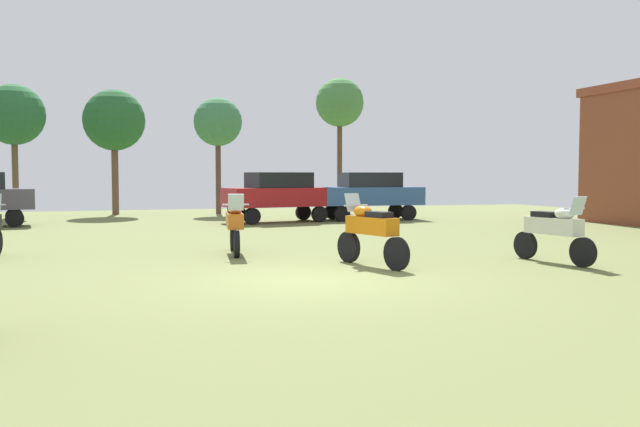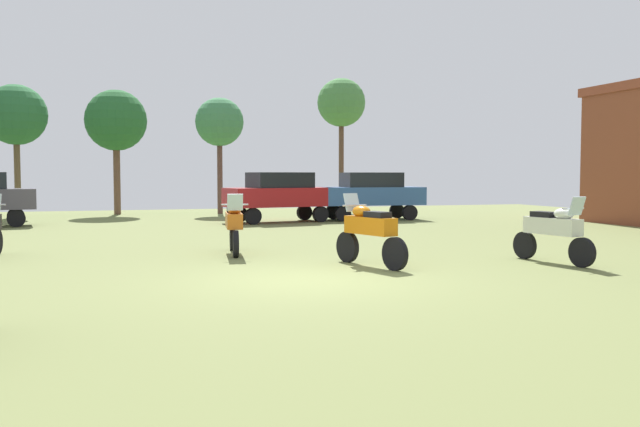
% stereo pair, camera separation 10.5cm
% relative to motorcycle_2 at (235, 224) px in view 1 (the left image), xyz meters
% --- Properties ---
extents(ground_plane, '(44.00, 52.00, 0.02)m').
position_rel_motorcycle_2_xyz_m(ground_plane, '(0.55, -4.39, -0.73)').
color(ground_plane, olive).
extents(motorcycle_2, '(0.63, 2.12, 1.46)m').
position_rel_motorcycle_2_xyz_m(motorcycle_2, '(0.00, 0.00, 0.00)').
color(motorcycle_2, black).
rests_on(motorcycle_2, ground).
extents(motorcycle_6, '(0.84, 2.16, 1.50)m').
position_rel_motorcycle_2_xyz_m(motorcycle_6, '(2.29, -2.99, 0.02)').
color(motorcycle_6, black).
rests_on(motorcycle_6, ground).
extents(motorcycle_7, '(0.70, 2.20, 1.45)m').
position_rel_motorcycle_2_xyz_m(motorcycle_7, '(6.24, -3.73, -0.00)').
color(motorcycle_7, black).
rests_on(motorcycle_7, ground).
extents(car_1, '(4.37, 1.97, 2.00)m').
position_rel_motorcycle_2_xyz_m(car_1, '(7.72, 10.39, 0.45)').
color(car_1, black).
rests_on(car_1, ground).
extents(car_2, '(4.56, 2.55, 2.00)m').
position_rel_motorcycle_2_xyz_m(car_2, '(3.68, 10.15, 0.45)').
color(car_2, black).
rests_on(car_2, ground).
extents(tree_2, '(2.91, 2.91, 5.97)m').
position_rel_motorcycle_2_xyz_m(tree_2, '(-2.49, 17.67, 3.76)').
color(tree_2, brown).
rests_on(tree_2, ground).
extents(tree_3, '(2.46, 2.46, 6.83)m').
position_rel_motorcycle_2_xyz_m(tree_3, '(8.54, 16.56, 4.82)').
color(tree_3, brown).
rests_on(tree_3, ground).
extents(tree_4, '(2.36, 2.36, 5.67)m').
position_rel_motorcycle_2_xyz_m(tree_4, '(2.34, 16.85, 3.72)').
color(tree_4, brown).
rests_on(tree_4, ground).
extents(tree_7, '(2.75, 2.75, 6.01)m').
position_rel_motorcycle_2_xyz_m(tree_7, '(-6.84, 17.38, 3.88)').
color(tree_7, brown).
rests_on(tree_7, ground).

